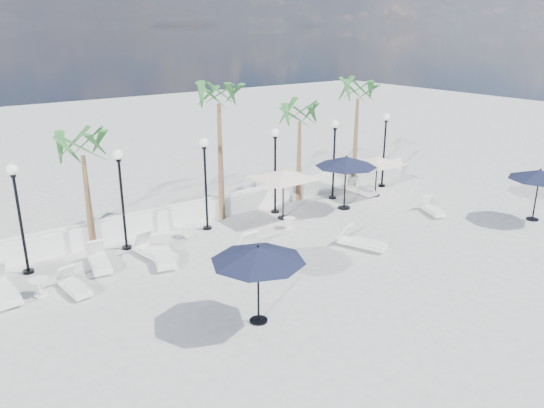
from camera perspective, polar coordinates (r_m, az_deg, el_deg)
ground at (r=17.33m, az=3.85°, el=-9.01°), size 100.00×100.00×0.00m
balustrade at (r=22.90m, az=-8.23°, el=-0.85°), size 26.00×0.30×1.01m
lamppost_1 at (r=19.24m, az=-25.68°, el=0.01°), size 0.36×0.36×3.84m
lamppost_2 at (r=20.08m, az=-15.94°, el=1.89°), size 0.36×0.36×3.84m
lamppost_3 at (r=21.47m, az=-7.20°, el=3.53°), size 0.36×0.36×3.84m
lamppost_4 at (r=23.30m, az=0.34°, el=4.88°), size 0.36×0.36×3.84m
lamppost_5 at (r=25.48m, az=6.72°, el=5.95°), size 0.36×0.36×3.84m
lamppost_6 at (r=27.93m, az=12.05°, el=6.78°), size 0.36×0.36×3.84m
palm_1 at (r=20.22m, az=-19.72°, el=5.33°), size 2.60×2.60×4.70m
palm_2 at (r=22.22m, az=-5.76°, el=11.00°), size 2.60×2.60×6.10m
palm_3 at (r=24.83m, az=3.00°, el=9.14°), size 2.60×2.60×4.90m
palm_4 at (r=27.18m, az=9.22°, el=11.41°), size 2.60×2.60×5.70m
lounger_0 at (r=18.60m, az=-27.07°, el=-8.22°), size 0.81×2.19×0.81m
lounger_1 at (r=18.11m, az=-20.51°, el=-8.22°), size 0.71×1.72×0.63m
lounger_2 at (r=19.54m, az=-18.08°, el=-5.84°), size 0.94×1.98×0.71m
lounger_3 at (r=19.76m, az=-12.48°, el=-4.98°), size 1.01×2.15×0.78m
lounger_4 at (r=19.40m, az=-11.64°, el=-5.39°), size 1.23×2.16×0.77m
lounger_5 at (r=19.06m, az=-1.16°, el=-5.39°), size 0.79×2.18×0.81m
lounger_6 at (r=26.99m, az=9.53°, el=1.55°), size 0.64×1.82×0.67m
lounger_7 at (r=20.47m, az=9.70°, el=-4.02°), size 1.27×2.00×0.72m
lounger_8 at (r=24.87m, az=16.84°, el=-0.53°), size 1.13×1.72×0.62m
side_table_0 at (r=18.24m, az=-23.74°, el=-8.01°), size 0.58×0.58×0.56m
side_table_1 at (r=21.39m, az=-9.03°, el=-2.82°), size 0.49×0.49×0.48m
side_table_2 at (r=22.08m, az=1.85°, el=-1.94°), size 0.47×0.47×0.45m
parasol_navy_left at (r=14.56m, az=-1.52°, el=-5.46°), size 2.68×2.68×2.37m
parasol_navy_mid at (r=24.15m, az=7.98°, el=4.52°), size 2.81×2.81×2.52m
parasol_navy_right at (r=25.20m, az=26.85°, el=2.81°), size 2.57×2.57×2.31m
parasol_cream_sq_a at (r=22.65m, az=1.22°, el=3.56°), size 4.71×4.71×2.31m
parasol_cream_sq_b at (r=26.36m, az=11.28°, el=4.93°), size 4.21×4.21×2.11m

